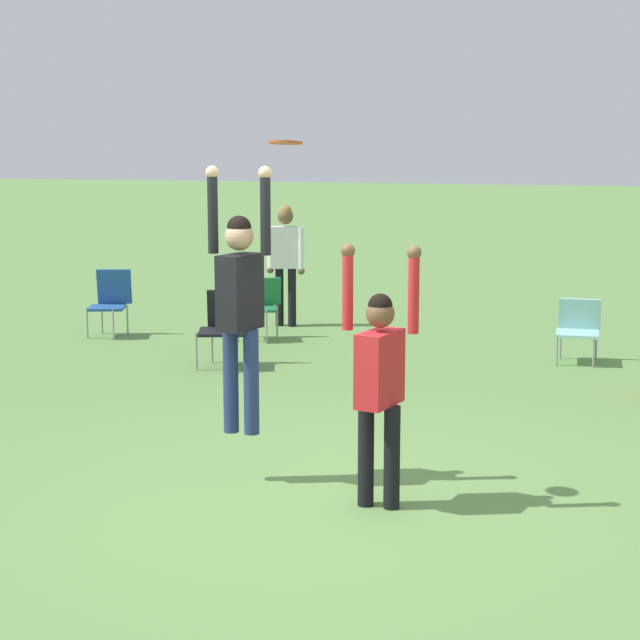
{
  "coord_description": "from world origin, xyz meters",
  "views": [
    {
      "loc": [
        2.44,
        -7.29,
        2.66
      ],
      "look_at": [
        -0.09,
        0.44,
        1.3
      ],
      "focal_mm": 60.0,
      "sensor_mm": 36.0,
      "label": 1
    }
  ],
  "objects_px": {
    "frisbee": "(286,143)",
    "camping_chair_5": "(578,326)",
    "person_defending": "(380,372)",
    "person_spectator_far": "(286,253)",
    "person_jumping": "(240,294)",
    "camping_chair_2": "(111,298)",
    "camping_chair_0": "(225,322)",
    "camping_chair_4": "(260,303)"
  },
  "relations": [
    {
      "from": "frisbee",
      "to": "person_defending",
      "type": "bearing_deg",
      "value": 4.13
    },
    {
      "from": "person_defending",
      "to": "frisbee",
      "type": "height_order",
      "value": "frisbee"
    },
    {
      "from": "camping_chair_2",
      "to": "camping_chair_4",
      "type": "xyz_separation_m",
      "value": [
        2.06,
        0.4,
        -0.02
      ]
    },
    {
      "from": "person_jumping",
      "to": "camping_chair_5",
      "type": "relative_size",
      "value": 2.72
    },
    {
      "from": "camping_chair_2",
      "to": "camping_chair_5",
      "type": "bearing_deg",
      "value": 160.7
    },
    {
      "from": "frisbee",
      "to": "camping_chair_5",
      "type": "bearing_deg",
      "value": 74.39
    },
    {
      "from": "person_jumping",
      "to": "person_defending",
      "type": "bearing_deg",
      "value": -90.0
    },
    {
      "from": "frisbee",
      "to": "person_spectator_far",
      "type": "bearing_deg",
      "value": 110.01
    },
    {
      "from": "person_defending",
      "to": "person_spectator_far",
      "type": "height_order",
      "value": "person_defending"
    },
    {
      "from": "frisbee",
      "to": "camping_chair_5",
      "type": "distance_m",
      "value": 6.5
    },
    {
      "from": "camping_chair_0",
      "to": "camping_chair_2",
      "type": "relative_size",
      "value": 0.99
    },
    {
      "from": "frisbee",
      "to": "camping_chair_4",
      "type": "xyz_separation_m",
      "value": [
        -2.6,
        6.1,
        -2.15
      ]
    },
    {
      "from": "frisbee",
      "to": "camping_chair_0",
      "type": "distance_m",
      "value": 5.36
    },
    {
      "from": "frisbee",
      "to": "camping_chair_5",
      "type": "xyz_separation_m",
      "value": [
        1.64,
        5.88,
        -2.21
      ]
    },
    {
      "from": "camping_chair_4",
      "to": "person_spectator_far",
      "type": "relative_size",
      "value": 0.47
    },
    {
      "from": "person_jumping",
      "to": "camping_chair_0",
      "type": "distance_m",
      "value": 4.54
    },
    {
      "from": "frisbee",
      "to": "camping_chair_0",
      "type": "bearing_deg",
      "value": 118.52
    },
    {
      "from": "camping_chair_0",
      "to": "camping_chair_4",
      "type": "height_order",
      "value": "camping_chair_0"
    },
    {
      "from": "camping_chair_2",
      "to": "camping_chair_5",
      "type": "distance_m",
      "value": 6.3
    },
    {
      "from": "camping_chair_0",
      "to": "person_spectator_far",
      "type": "relative_size",
      "value": 0.52
    },
    {
      "from": "person_defending",
      "to": "frisbee",
      "type": "distance_m",
      "value": 1.78
    },
    {
      "from": "person_jumping",
      "to": "camping_chair_2",
      "type": "xyz_separation_m",
      "value": [
        -4.16,
        5.41,
        -0.97
      ]
    },
    {
      "from": "camping_chair_5",
      "to": "person_defending",
      "type": "bearing_deg",
      "value": 76.45
    },
    {
      "from": "frisbee",
      "to": "camping_chair_0",
      "type": "height_order",
      "value": "frisbee"
    },
    {
      "from": "person_defending",
      "to": "person_spectator_far",
      "type": "relative_size",
      "value": 1.1
    },
    {
      "from": "camping_chair_4",
      "to": "person_spectator_far",
      "type": "distance_m",
      "value": 1.23
    },
    {
      "from": "person_defending",
      "to": "camping_chair_2",
      "type": "bearing_deg",
      "value": -124.94
    },
    {
      "from": "camping_chair_4",
      "to": "person_defending",
      "type": "bearing_deg",
      "value": 92.39
    },
    {
      "from": "person_spectator_far",
      "to": "camping_chair_2",
      "type": "bearing_deg",
      "value": -164.9
    },
    {
      "from": "camping_chair_0",
      "to": "camping_chair_4",
      "type": "xyz_separation_m",
      "value": [
        -0.25,
        1.78,
        -0.03
      ]
    },
    {
      "from": "camping_chair_0",
      "to": "frisbee",
      "type": "bearing_deg",
      "value": 98.28
    },
    {
      "from": "person_jumping",
      "to": "frisbee",
      "type": "bearing_deg",
      "value": -109.43
    },
    {
      "from": "person_defending",
      "to": "camping_chair_2",
      "type": "xyz_separation_m",
      "value": [
        -5.35,
        5.65,
        -0.49
      ]
    },
    {
      "from": "camping_chair_4",
      "to": "camping_chair_5",
      "type": "bearing_deg",
      "value": 150.88
    },
    {
      "from": "camping_chair_4",
      "to": "person_spectator_far",
      "type": "xyz_separation_m",
      "value": [
        -0.03,
        1.09,
        0.56
      ]
    },
    {
      "from": "person_defending",
      "to": "person_spectator_far",
      "type": "xyz_separation_m",
      "value": [
        -3.32,
        7.14,
        0.05
      ]
    },
    {
      "from": "person_spectator_far",
      "to": "camping_chair_4",
      "type": "bearing_deg",
      "value": -109.87
    },
    {
      "from": "person_jumping",
      "to": "person_spectator_far",
      "type": "xyz_separation_m",
      "value": [
        -2.13,
        6.9,
        -0.43
      ]
    },
    {
      "from": "camping_chair_5",
      "to": "frisbee",
      "type": "bearing_deg",
      "value": 70.07
    },
    {
      "from": "person_jumping",
      "to": "camping_chair_4",
      "type": "relative_size",
      "value": 2.51
    },
    {
      "from": "person_defending",
      "to": "person_spectator_far",
      "type": "distance_m",
      "value": 7.88
    },
    {
      "from": "camping_chair_5",
      "to": "person_spectator_far",
      "type": "relative_size",
      "value": 0.44
    }
  ]
}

